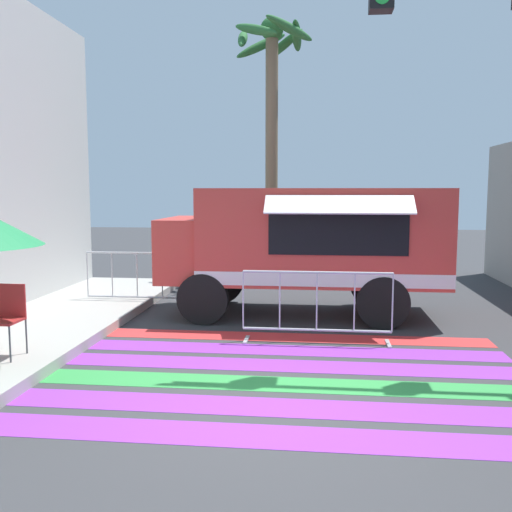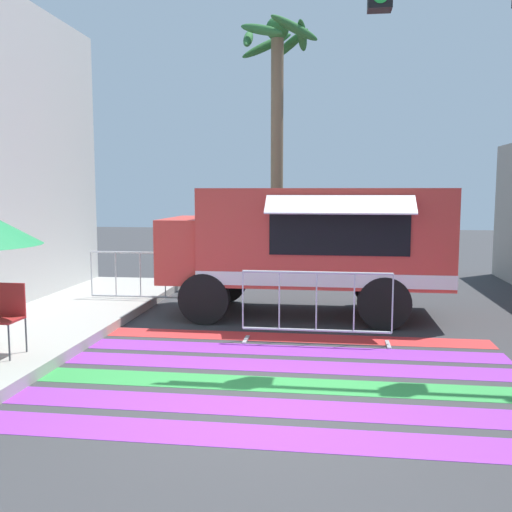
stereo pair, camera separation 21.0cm
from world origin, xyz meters
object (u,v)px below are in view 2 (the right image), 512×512
at_px(barricade_side, 140,279).
at_px(palm_tree, 277,97).
at_px(barricade_front, 316,307).
at_px(folding_chair, 6,312).
at_px(food_truck, 303,239).

xyz_separation_m(barricade_side, palm_tree, (2.42, 4.01, 4.24)).
height_order(barricade_front, barricade_side, same).
height_order(folding_chair, barricade_side, barricade_side).
height_order(food_truck, folding_chair, food_truck).
height_order(folding_chair, palm_tree, palm_tree).
xyz_separation_m(food_truck, barricade_front, (0.33, -2.06, -0.89)).
xyz_separation_m(food_truck, palm_tree, (-0.94, 4.36, 3.35)).
bearing_deg(palm_tree, barricade_front, -78.84).
relative_size(folding_chair, barricade_side, 0.45).
bearing_deg(folding_chair, palm_tree, 83.75).
distance_m(barricade_front, barricade_side, 4.40).
bearing_deg(palm_tree, food_truck, -77.90).
height_order(food_truck, barricade_front, food_truck).
relative_size(folding_chair, barricade_front, 0.41).
bearing_deg(folding_chair, barricade_side, 96.76).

